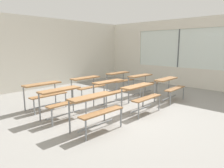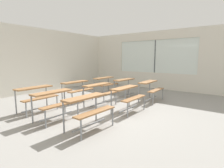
{
  "view_description": "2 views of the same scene",
  "coord_description": "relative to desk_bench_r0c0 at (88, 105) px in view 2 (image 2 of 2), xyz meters",
  "views": [
    {
      "loc": [
        -3.9,
        -3.75,
        1.81
      ],
      "look_at": [
        0.57,
        0.49,
        0.65
      ],
      "focal_mm": 32.63,
      "sensor_mm": 36.0,
      "label": 1
    },
    {
      "loc": [
        -3.8,
        -3.3,
        1.6
      ],
      "look_at": [
        1.57,
        0.76,
        0.61
      ],
      "focal_mm": 28.0,
      "sensor_mm": 36.0,
      "label": 2
    }
  ],
  "objects": [
    {
      "name": "desk_bench_r2c1",
      "position": [
        1.6,
        2.18,
        0.0
      ],
      "size": [
        1.1,
        0.59,
        0.74
      ],
      "rotation": [
        0.0,
        0.0,
        -0.0
      ],
      "color": "olive",
      "rests_on": "ground"
    },
    {
      "name": "wall_right",
      "position": [
        6.07,
        0.44,
        0.88
      ],
      "size": [
        0.12,
        9.0,
        3.0
      ],
      "color": "silver",
      "rests_on": "ground"
    },
    {
      "name": "desk_bench_r0c1",
      "position": [
        1.65,
        -0.01,
        0.0
      ],
      "size": [
        1.11,
        0.6,
        0.74
      ],
      "rotation": [
        0.0,
        0.0,
        0.01
      ],
      "color": "olive",
      "rests_on": "ground"
    },
    {
      "name": "desk_bench_r1c2",
      "position": [
        3.35,
        1.11,
        0.0
      ],
      "size": [
        1.13,
        0.65,
        0.74
      ],
      "rotation": [
        0.0,
        0.0,
        -0.05
      ],
      "color": "olive",
      "rests_on": "ground"
    },
    {
      "name": "desk_bench_r1c0",
      "position": [
        -0.09,
        1.13,
        0.0
      ],
      "size": [
        1.11,
        0.61,
        0.74
      ],
      "rotation": [
        0.0,
        0.0,
        0.02
      ],
      "color": "olive",
      "rests_on": "ground"
    },
    {
      "name": "desk_bench_r0c2",
      "position": [
        3.31,
        0.01,
        0.0
      ],
      "size": [
        1.12,
        0.63,
        0.74
      ],
      "rotation": [
        0.0,
        0.0,
        0.04
      ],
      "color": "olive",
      "rests_on": "ground"
    },
    {
      "name": "desk_bench_r2c0",
      "position": [
        0.0,
        2.18,
        0.0
      ],
      "size": [
        1.12,
        0.62,
        0.74
      ],
      "rotation": [
        0.0,
        0.0,
        0.03
      ],
      "color": "olive",
      "rests_on": "ground"
    },
    {
      "name": "desk_bench_r0c0",
      "position": [
        0.0,
        0.0,
        0.0
      ],
      "size": [
        1.11,
        0.61,
        0.74
      ],
      "rotation": [
        0.0,
        0.0,
        -0.02
      ],
      "color": "olive",
      "rests_on": "ground"
    },
    {
      "name": "desk_bench_r2c2",
      "position": [
        3.34,
        2.22,
        0.0
      ],
      "size": [
        1.1,
        0.6,
        0.74
      ],
      "rotation": [
        0.0,
        0.0,
        -0.01
      ],
      "color": "olive",
      "rests_on": "ground"
    },
    {
      "name": "desk_bench_r1c1",
      "position": [
        1.61,
        1.07,
        0.0
      ],
      "size": [
        1.11,
        0.61,
        0.74
      ],
      "rotation": [
        0.0,
        0.0,
        -0.01
      ],
      "color": "olive",
      "rests_on": "ground"
    },
    {
      "name": "ground",
      "position": [
        1.07,
        0.58,
        -0.59
      ],
      "size": [
        10.0,
        9.0,
        0.05
      ],
      "primitive_type": "cube",
      "color": "gray"
    },
    {
      "name": "wall_back",
      "position": [
        1.07,
        5.08,
        0.94
      ],
      "size": [
        10.0,
        0.12,
        3.0
      ],
      "primitive_type": "cube",
      "color": "silver",
      "rests_on": "ground"
    }
  ]
}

